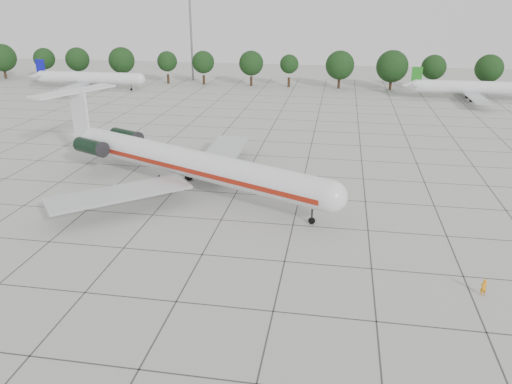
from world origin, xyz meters
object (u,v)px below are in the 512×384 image
main_airliner (177,160)px  bg_airliner_d (475,88)px  floodlight_mast (191,28)px  bg_airliner_b (89,78)px  ground_crew (484,287)px

main_airliner → bg_airliner_d: 82.91m
bg_airliner_d → floodlight_mast: (-72.96, 17.48, 11.37)m
floodlight_mast → bg_airliner_b: bearing=-139.6°
bg_airliner_b → bg_airliner_d: bearing=0.9°
floodlight_mast → ground_crew: bearing=-61.9°
bg_airliner_d → floodlight_mast: bearing=166.5°
main_airliner → bg_airliner_b: (-44.62, 64.09, -0.84)m
ground_crew → bg_airliner_d: (18.06, 85.35, 2.14)m
bg_airliner_d → floodlight_mast: floodlight_mast is taller
floodlight_mast → main_airliner: bearing=-75.0°
ground_crew → bg_airliner_d: size_ratio=0.05×
bg_airliner_b → floodlight_mast: (22.34, 19.01, 11.37)m
bg_airliner_b → floodlight_mast: floodlight_mast is taller
bg_airliner_d → floodlight_mast: size_ratio=1.11×
ground_crew → main_airliner: bearing=-44.9°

